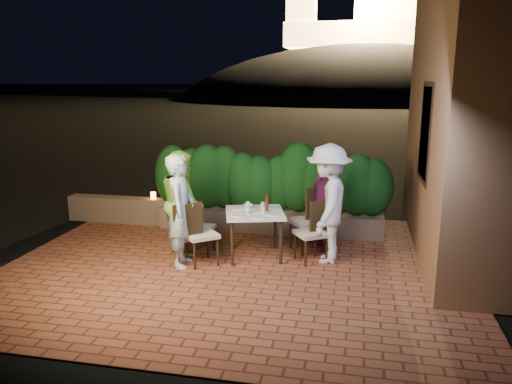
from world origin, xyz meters
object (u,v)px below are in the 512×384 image
(dining_table, at_px, (255,234))
(diner_white, at_px, (328,204))
(beer_bottle, at_px, (267,202))
(chair_right_front, at_px, (311,232))
(chair_left_back, at_px, (201,227))
(diner_blue, at_px, (181,211))
(diner_purple, at_px, (324,204))
(parapet_lamp, at_px, (153,196))
(bowl, at_px, (248,206))
(chair_left_front, at_px, (201,233))
(chair_right_back, at_px, (307,220))
(diner_green, at_px, (183,202))

(dining_table, distance_m, diner_white, 1.28)
(beer_bottle, height_order, chair_right_front, beer_bottle)
(beer_bottle, xyz_separation_m, chair_right_front, (0.73, -0.13, -0.41))
(chair_left_back, xyz_separation_m, diner_blue, (-0.11, -0.59, 0.42))
(beer_bottle, xyz_separation_m, diner_purple, (0.86, 0.52, -0.11))
(diner_white, relative_size, diner_purple, 1.19)
(dining_table, bearing_deg, diner_purple, 30.41)
(dining_table, height_order, parapet_lamp, dining_table)
(beer_bottle, bearing_deg, bowl, 154.64)
(chair_left_front, distance_m, diner_white, 2.01)
(chair_left_back, bearing_deg, diner_purple, 18.88)
(dining_table, xyz_separation_m, parapet_lamp, (-2.34, 1.42, 0.20))
(chair_left_back, bearing_deg, beer_bottle, 6.43)
(bowl, xyz_separation_m, chair_right_back, (0.95, 0.22, -0.24))
(diner_blue, bearing_deg, diner_green, 9.31)
(dining_table, xyz_separation_m, diner_green, (-1.20, -0.02, 0.48))
(dining_table, xyz_separation_m, chair_right_front, (0.91, -0.04, 0.11))
(chair_right_front, xyz_separation_m, diner_blue, (-1.92, -0.56, 0.38))
(dining_table, bearing_deg, bowl, 122.60)
(diner_green, bearing_deg, diner_blue, 165.89)
(chair_left_front, bearing_deg, diner_white, -23.81)
(chair_left_back, bearing_deg, chair_right_front, 0.24)
(diner_white, distance_m, parapet_lamp, 3.77)
(chair_left_back, height_order, diner_blue, diner_blue)
(parapet_lamp, bearing_deg, chair_right_back, -16.86)
(diner_blue, distance_m, diner_green, 0.60)
(chair_right_back, height_order, diner_green, diner_green)
(chair_left_back, xyz_separation_m, diner_purple, (1.95, 0.62, 0.33))
(diner_white, height_order, parapet_lamp, diner_white)
(diner_blue, bearing_deg, parapet_lamp, 24.97)
(diner_white, bearing_deg, parapet_lamp, -107.63)
(diner_blue, bearing_deg, chair_right_back, -67.68)
(diner_purple, bearing_deg, dining_table, -89.29)
(chair_left_back, height_order, chair_right_front, chair_right_front)
(dining_table, bearing_deg, beer_bottle, 26.68)
(dining_table, bearing_deg, parapet_lamp, 148.77)
(bowl, distance_m, parapet_lamp, 2.47)
(chair_right_front, distance_m, diner_white, 0.51)
(beer_bottle, distance_m, diner_blue, 1.38)
(dining_table, xyz_separation_m, diner_white, (1.15, 0.04, 0.56))
(diner_blue, xyz_separation_m, parapet_lamp, (-1.32, 2.01, -0.30))
(beer_bottle, relative_size, chair_left_back, 0.32)
(chair_right_front, xyz_separation_m, chair_right_back, (-0.12, 0.51, 0.04))
(beer_bottle, height_order, chair_left_back, beer_bottle)
(chair_left_back, distance_m, chair_right_front, 1.81)
(bowl, bearing_deg, parapet_lamp, 151.85)
(bowl, height_order, chair_right_back, chair_right_back)
(parapet_lamp, bearing_deg, diner_white, -21.60)
(diner_white, bearing_deg, chair_right_front, -68.97)
(chair_right_back, bearing_deg, diner_green, -22.38)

